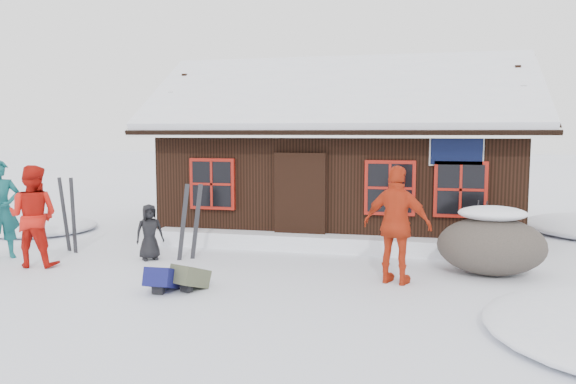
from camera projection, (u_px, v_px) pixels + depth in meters
The scene contains 14 objects.
ground at pixel (222, 272), 10.02m from camera, with size 120.00×120.00×0.00m, color white.
mountain_hut at pixel (344, 168), 14.33m from camera, with size 8.90×6.09×4.42m.
snow_drift at pixel (326, 243), 11.84m from camera, with size 7.60×0.60×0.35m, color white.
snow_mounds at pixel (330, 255), 11.45m from camera, with size 20.60×13.20×0.48m.
skier_teal at pixel (1, 209), 11.05m from camera, with size 0.72×0.47×1.96m, color #135A5C.
skier_orange_left at pixel (33, 216), 10.41m from camera, with size 0.92×0.72×1.89m, color red.
skier_orange_right at pixel (397, 225), 9.20m from camera, with size 1.15×0.48×1.96m, color red.
skier_crouched at pixel (150, 232), 10.98m from camera, with size 0.54×0.35×1.10m, color black.
boulder at pixel (491, 244), 9.82m from camera, with size 1.85×1.39×1.09m.
ski_pair_mid at pixel (69, 216), 11.71m from camera, with size 0.49×0.19×1.61m.
ski_pair_right at pixel (190, 223), 11.00m from camera, with size 0.50×0.24×1.55m.
ski_poles at pixel (480, 235), 10.35m from camera, with size 0.23×0.11×1.29m.
backpack_blue at pixel (162, 283), 8.79m from camera, with size 0.41×0.54×0.29m, color #11134C.
backpack_olive at pixel (190, 281), 8.90m from camera, with size 0.40×0.54×0.29m, color #474C36.
Camera 1 is at (3.40, -9.28, 2.49)m, focal length 35.00 mm.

